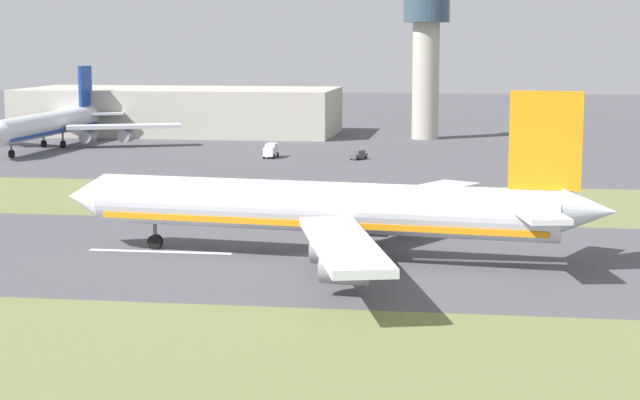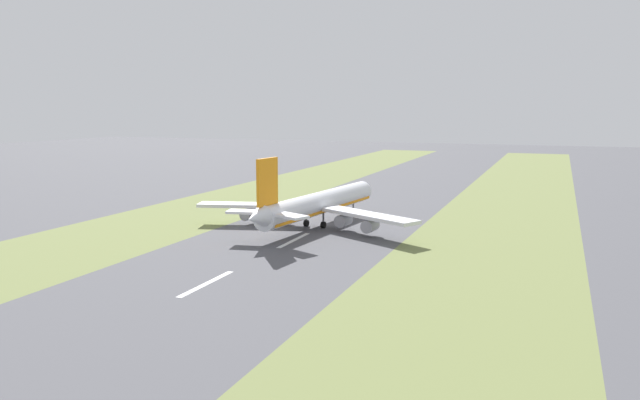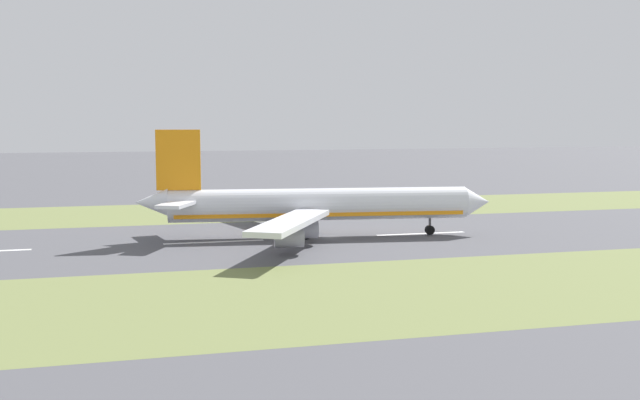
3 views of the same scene
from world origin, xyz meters
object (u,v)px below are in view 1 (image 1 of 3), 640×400
(terminal_building, at_px, (180,111))
(apron_car, at_px, (359,155))
(control_tower, at_px, (426,47))
(airplane_main_jet, at_px, (336,209))
(service_truck, at_px, (271,150))
(airplane_parked_apron, at_px, (51,124))

(terminal_building, relative_size, apron_car, 18.27)
(control_tower, bearing_deg, terminal_building, 84.98)
(airplane_main_jet, distance_m, control_tower, 158.95)
(apron_car, bearing_deg, airplane_main_jet, -175.21)
(terminal_building, xyz_separation_m, control_tower, (-5.97, -67.94, 17.67))
(control_tower, height_order, service_truck, control_tower)
(terminal_building, distance_m, apron_car, 80.48)
(terminal_building, bearing_deg, control_tower, -95.02)
(service_truck, distance_m, apron_car, 19.61)
(airplane_parked_apron, relative_size, service_truck, 10.48)
(service_truck, height_order, apron_car, service_truck)
(control_tower, bearing_deg, service_truck, 148.19)
(control_tower, distance_m, service_truck, 63.70)
(control_tower, bearing_deg, airplane_main_jet, 178.93)
(terminal_building, bearing_deg, service_truck, -147.24)
(airplane_main_jet, relative_size, apron_car, 14.24)
(terminal_building, distance_m, airplane_parked_apron, 47.56)
(terminal_building, height_order, apron_car, terminal_building)
(control_tower, relative_size, airplane_parked_apron, 0.61)
(control_tower, bearing_deg, apron_car, 167.02)
(airplane_main_jet, relative_size, service_truck, 11.10)
(airplane_parked_apron, relative_size, apron_car, 13.44)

